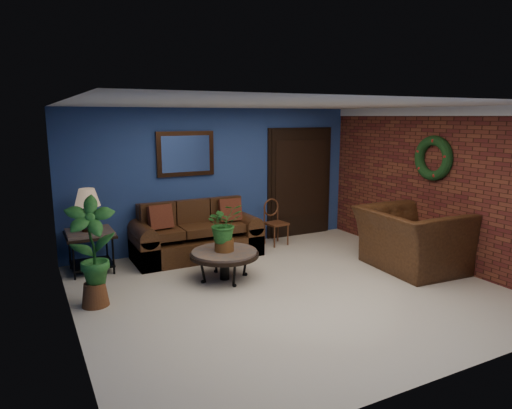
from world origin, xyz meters
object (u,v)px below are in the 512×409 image
coffee_table (224,255)px  armchair (411,239)px  sofa (195,238)px  end_table (90,240)px  side_chair (274,219)px  table_lamp (88,205)px

coffee_table → armchair: (2.77, -0.90, 0.10)m
sofa → end_table: 1.71m
side_chair → armchair: armchair is taller
side_chair → end_table: bearing=174.0°
end_table → table_lamp: 0.55m
coffee_table → table_lamp: (-1.68, 1.26, 0.68)m
table_lamp → armchair: bearing=-25.9°
coffee_table → end_table: (-1.68, 1.26, 0.12)m
table_lamp → side_chair: table_lamp is taller
coffee_table → table_lamp: table_lamp is taller
armchair → side_chair: bearing=31.9°
end_table → side_chair: 3.27m
sofa → end_table: size_ratio=2.99×
sofa → armchair: bearing=-38.5°
armchair → coffee_table: bearing=76.0°
armchair → table_lamp: bearing=68.1°
sofa → table_lamp: table_lamp is taller
sofa → coffee_table: size_ratio=2.10×
sofa → armchair: size_ratio=1.45×
side_chair → armchair: (1.18, -2.22, -0.01)m
coffee_table → end_table: size_ratio=1.42×
end_table → side_chair: size_ratio=0.83×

